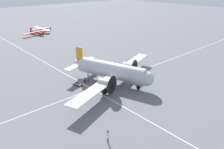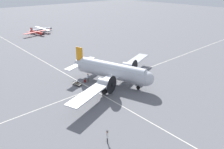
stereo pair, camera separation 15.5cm
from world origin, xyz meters
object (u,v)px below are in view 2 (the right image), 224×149
object	(u,v)px
crew_foreground	(107,135)
suitcase_upright_spare	(85,81)
baggage_cart	(77,84)
light_aircraft_taxiing	(37,32)
light_aircraft_distant	(42,29)
suitcase_near_door	(77,84)
passenger_boarding	(88,77)
airliner_main	(114,71)

from	to	relation	value
crew_foreground	suitcase_upright_spare	xyz separation A→B (m)	(-7.96, -16.17, -0.84)
baggage_cart	light_aircraft_taxiing	distance (m)	47.31
light_aircraft_distant	crew_foreground	bearing A→B (deg)	-109.61
crew_foreground	suitcase_near_door	world-z (taller)	crew_foreground
suitcase_near_door	light_aircraft_taxiing	size ratio (longest dim) A/B	0.05
crew_foreground	passenger_boarding	bearing A→B (deg)	2.58
light_aircraft_distant	light_aircraft_taxiing	size ratio (longest dim) A/B	1.01
suitcase_upright_spare	light_aircraft_distant	bearing A→B (deg)	-106.11
suitcase_upright_spare	baggage_cart	xyz separation A→B (m)	(1.82, 0.02, -0.01)
passenger_boarding	light_aircraft_distant	size ratio (longest dim) A/B	0.16
crew_foreground	passenger_boarding	world-z (taller)	passenger_boarding
light_aircraft_taxiing	light_aircraft_distant	bearing A→B (deg)	127.50
suitcase_upright_spare	baggage_cart	distance (m)	1.82
passenger_boarding	light_aircraft_distant	bearing A→B (deg)	-134.31
suitcase_upright_spare	baggage_cart	size ratio (longest dim) A/B	0.30
light_aircraft_distant	light_aircraft_taxiing	distance (m)	5.55
suitcase_upright_spare	baggage_cart	bearing A→B (deg)	0.69
baggage_cart	light_aircraft_taxiing	world-z (taller)	light_aircraft_taxiing
suitcase_upright_spare	passenger_boarding	bearing A→B (deg)	160.15
airliner_main	light_aircraft_taxiing	xyz separation A→B (m)	(-6.68, -49.80, -1.76)
light_aircraft_taxiing	passenger_boarding	bearing A→B (deg)	-22.65
suitcase_near_door	light_aircraft_distant	xyz separation A→B (m)	(-16.06, -49.64, 0.65)
passenger_boarding	light_aircraft_taxiing	size ratio (longest dim) A/B	0.16
passenger_boarding	suitcase_upright_spare	world-z (taller)	passenger_boarding
suitcase_near_door	airliner_main	bearing A→B (deg)	142.88
crew_foreground	suitcase_near_door	size ratio (longest dim) A/B	3.46
suitcase_near_door	crew_foreground	bearing A→B (deg)	68.97
airliner_main	suitcase_upright_spare	xyz separation A→B (m)	(3.95, -4.18, -2.34)
suitcase_near_door	light_aircraft_taxiing	xyz separation A→B (m)	(-12.33, -45.52, 0.64)
crew_foreground	light_aircraft_distant	world-z (taller)	light_aircraft_distant
airliner_main	passenger_boarding	bearing A→B (deg)	-158.83
crew_foreground	suitcase_near_door	xyz separation A→B (m)	(-6.26, -16.27, -0.89)
airliner_main	passenger_boarding	xyz separation A→B (m)	(3.34, -3.96, -1.52)
suitcase_near_door	baggage_cart	size ratio (longest dim) A/B	0.25
baggage_cart	light_aircraft_distant	bearing A→B (deg)	149.42
crew_foreground	passenger_boarding	xyz separation A→B (m)	(-8.57, -15.95, -0.02)
airliner_main	baggage_cart	distance (m)	7.49
passenger_boarding	suitcase_near_door	world-z (taller)	passenger_boarding
passenger_boarding	suitcase_upright_spare	xyz separation A→B (m)	(0.61, -0.22, -0.82)
crew_foreground	light_aircraft_taxiing	bearing A→B (deg)	14.07
airliner_main	baggage_cart	size ratio (longest dim) A/B	13.04
passenger_boarding	crew_foreground	bearing A→B (deg)	32.84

